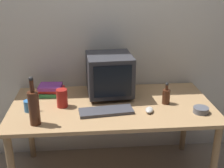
# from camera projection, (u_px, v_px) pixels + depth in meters

# --- Properties ---
(back_wall) EXTENTS (4.00, 0.08, 2.50)m
(back_wall) POSITION_uv_depth(u_px,v_px,m) (108.00, 30.00, 2.67)
(back_wall) COLOR silver
(back_wall) RESTS_ON ground
(desk) EXTENTS (1.67, 0.85, 0.73)m
(desk) POSITION_uv_depth(u_px,v_px,m) (112.00, 112.00, 2.44)
(desk) COLOR tan
(desk) RESTS_ON ground
(crt_monitor) EXTENTS (0.41, 0.41, 0.37)m
(crt_monitor) POSITION_uv_depth(u_px,v_px,m) (109.00, 75.00, 2.52)
(crt_monitor) COLOR #333338
(crt_monitor) RESTS_ON desk
(keyboard) EXTENTS (0.43, 0.20, 0.02)m
(keyboard) POSITION_uv_depth(u_px,v_px,m) (106.00, 111.00, 2.26)
(keyboard) COLOR #3F3F47
(keyboard) RESTS_ON desk
(computer_mouse) EXTENTS (0.09, 0.11, 0.04)m
(computer_mouse) POSITION_uv_depth(u_px,v_px,m) (149.00, 110.00, 2.27)
(computer_mouse) COLOR beige
(computer_mouse) RESTS_ON desk
(bottle_tall) EXTENTS (0.08, 0.08, 0.37)m
(bottle_tall) POSITION_uv_depth(u_px,v_px,m) (34.00, 107.00, 2.05)
(bottle_tall) COLOR #472314
(bottle_tall) RESTS_ON desk
(bottle_short) EXTENTS (0.06, 0.06, 0.19)m
(bottle_short) POSITION_uv_depth(u_px,v_px,m) (166.00, 96.00, 2.40)
(bottle_short) COLOR #472314
(bottle_short) RESTS_ON desk
(book_stack) EXTENTS (0.24, 0.18, 0.10)m
(book_stack) POSITION_uv_depth(u_px,v_px,m) (51.00, 90.00, 2.57)
(book_stack) COLOR #33894C
(book_stack) RESTS_ON desk
(mug) EXTENTS (0.12, 0.08, 0.09)m
(mug) POSITION_uv_depth(u_px,v_px,m) (30.00, 106.00, 2.28)
(mug) COLOR #3370B2
(mug) RESTS_ON desk
(cd_spindle) EXTENTS (0.12, 0.12, 0.04)m
(cd_spindle) POSITION_uv_depth(u_px,v_px,m) (201.00, 110.00, 2.26)
(cd_spindle) COLOR #595B66
(cd_spindle) RESTS_ON desk
(metal_canister) EXTENTS (0.09, 0.09, 0.15)m
(metal_canister) POSITION_uv_depth(u_px,v_px,m) (62.00, 98.00, 2.34)
(metal_canister) COLOR #A51E19
(metal_canister) RESTS_ON desk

